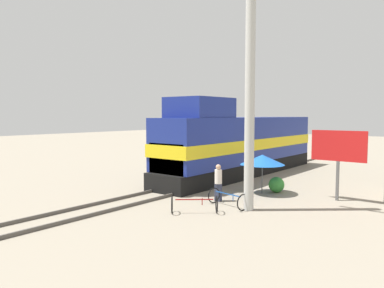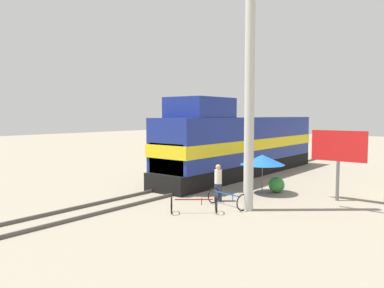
% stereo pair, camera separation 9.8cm
% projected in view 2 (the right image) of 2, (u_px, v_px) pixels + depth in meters
% --- Properties ---
extents(ground_plane, '(120.00, 120.00, 0.00)m').
position_uv_depth(ground_plane, '(197.00, 186.00, 21.42)').
color(ground_plane, gray).
extents(rail_near, '(0.08, 36.09, 0.15)m').
position_uv_depth(rail_near, '(187.00, 183.00, 21.86)').
color(rail_near, '#4C4742').
rests_on(rail_near, ground_plane).
extents(rail_far, '(0.08, 36.09, 0.15)m').
position_uv_depth(rail_far, '(207.00, 186.00, 20.97)').
color(rail_far, '#4C4742').
rests_on(rail_far, ground_plane).
extents(locomotive, '(2.85, 16.26, 5.04)m').
position_uv_depth(locomotive, '(240.00, 144.00, 24.91)').
color(locomotive, black).
rests_on(locomotive, ground_plane).
extents(utility_pole, '(1.80, 0.42, 11.56)m').
position_uv_depth(utility_pole, '(250.00, 72.00, 15.49)').
color(utility_pole, '#B2B2AD').
rests_on(utility_pole, ground_plane).
extents(vendor_umbrella, '(2.27, 2.27, 2.02)m').
position_uv_depth(vendor_umbrella, '(262.00, 160.00, 19.18)').
color(vendor_umbrella, '#4C4C4C').
rests_on(vendor_umbrella, ground_plane).
extents(billboard_sign, '(2.55, 0.12, 3.33)m').
position_uv_depth(billboard_sign, '(339.00, 149.00, 17.53)').
color(billboard_sign, '#595959').
rests_on(billboard_sign, ground_plane).
extents(shrub_cluster, '(0.82, 0.82, 0.82)m').
position_uv_depth(shrub_cluster, '(277.00, 185.00, 19.52)').
color(shrub_cluster, '#388C38').
rests_on(shrub_cluster, ground_plane).
extents(person_bystander, '(0.34, 0.34, 1.75)m').
position_uv_depth(person_bystander, '(218.00, 181.00, 17.53)').
color(person_bystander, '#2D3347').
rests_on(person_bystander, ground_plane).
extents(bicycle, '(1.97, 1.10, 0.72)m').
position_uv_depth(bicycle, '(228.00, 199.00, 16.49)').
color(bicycle, black).
rests_on(bicycle, ground_plane).
extents(bicycle_spare, '(1.92, 1.77, 0.73)m').
position_uv_depth(bicycle_spare, '(194.00, 204.00, 15.42)').
color(bicycle_spare, black).
rests_on(bicycle_spare, ground_plane).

